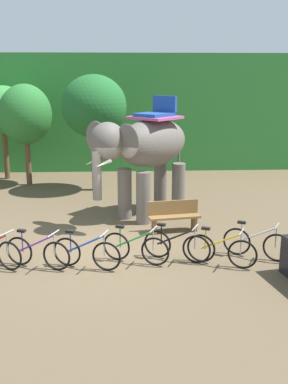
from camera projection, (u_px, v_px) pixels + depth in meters
name	position (u px, v px, depth m)	size (l,w,h in m)	color
ground_plane	(100.00, 251.00, 12.04)	(80.00, 80.00, 0.00)	brown
foliage_hedge	(109.00, 109.00, 24.01)	(36.00, 6.00, 5.36)	#338438
tree_left	(3.00, 110.00, 19.58)	(2.30, 2.30, 3.99)	brown
tree_right	(25.00, 115.00, 18.46)	(2.10, 2.10, 4.08)	brown
tree_center	(94.00, 107.00, 17.54)	(2.47, 2.47, 4.45)	brown
elephant	(146.00, 149.00, 14.39)	(3.62, 3.73, 3.78)	#665E56
bike_purple	(37.00, 252.00, 10.89)	(1.61, 0.75, 0.92)	black
bike_blue	(86.00, 253.00, 10.86)	(1.63, 0.71, 0.92)	black
bike_green	(135.00, 248.00, 11.18)	(1.59, 0.78, 0.92)	black
bike_black	(177.00, 245.00, 11.33)	(1.58, 0.80, 0.92)	black
bike_yellow	(221.00, 250.00, 11.03)	(1.56, 0.83, 0.92)	black
bike_white	(256.00, 243.00, 11.47)	(1.52, 0.88, 0.92)	black
wooden_bench	(174.00, 215.00, 13.44)	(1.55, 0.65, 0.89)	brown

